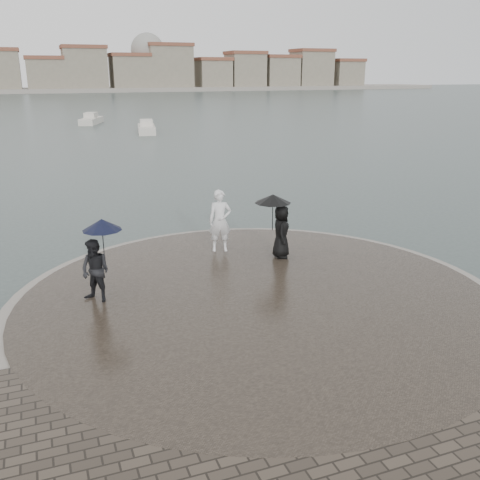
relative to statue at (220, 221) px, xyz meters
name	(u,v)px	position (x,y,z in m)	size (l,w,h in m)	color
ground	(327,379)	(-0.26, -7.22, -1.33)	(400.00, 400.00, 0.00)	#2B3835
kerb_ring	(258,303)	(-0.26, -3.72, -1.17)	(12.50, 12.50, 0.32)	gray
quay_tip	(258,302)	(-0.26, -3.72, -1.15)	(11.90, 11.90, 0.36)	#2D261E
statue	(220,221)	(0.00, 0.00, 0.00)	(0.71, 0.46, 1.94)	silver
visitor_left	(97,259)	(-4.02, -2.57, 0.11)	(1.21, 1.06, 2.04)	black
visitor_right	(279,221)	(1.44, -1.21, 0.16)	(1.19, 1.11, 1.95)	black
far_skyline	(21,72)	(-6.55, 153.48, 4.28)	(260.00, 20.00, 37.00)	gray
boats	(68,133)	(-2.19, 36.71, -0.95)	(22.52, 31.41, 1.50)	beige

